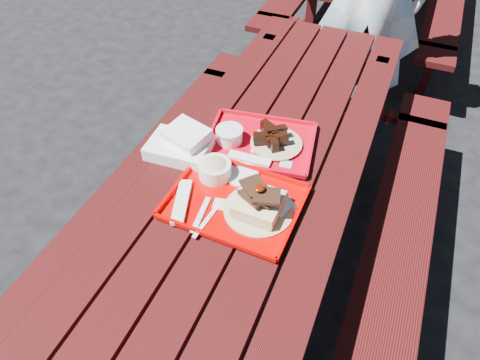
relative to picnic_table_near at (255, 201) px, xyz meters
The scene contains 5 objects.
ground 0.56m from the picnic_table_near, ahead, with size 60.00×60.00×0.00m, color black.
picnic_table_near is the anchor object (origin of this frame).
near_tray 0.29m from the picnic_table_near, 89.42° to the right, with size 0.45×0.38×0.14m.
far_tray 0.24m from the picnic_table_near, 107.50° to the left, with size 0.45×0.38×0.07m.
white_cloth 0.37m from the picnic_table_near, behind, with size 0.24×0.20×0.09m.
Camera 1 is at (0.39, -1.07, 1.85)m, focal length 32.00 mm.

